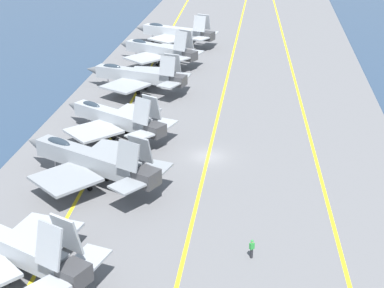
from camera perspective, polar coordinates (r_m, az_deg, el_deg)
The scene contains 12 objects.
ground_plane at distance 67.14m, azimuth 1.57°, elevation -1.52°, with size 2000.00×2000.00×0.00m, color navy.
carrier_deck at distance 67.05m, azimuth 1.57°, elevation -1.36°, with size 224.46×44.28×0.40m, color slate.
deck_stripe_foul_line at distance 67.01m, azimuth 11.99°, elevation -1.74°, with size 202.02×0.36×0.01m, color yellow.
deck_stripe_centerline at distance 66.97m, azimuth 1.57°, elevation -1.21°, with size 202.02×0.36×0.01m, color yellow.
deck_stripe_edge_line at distance 69.10m, azimuth -8.52°, elevation -0.65°, with size 202.02×0.36×0.01m, color yellow.
parked_jet_second at distance 48.72m, azimuth -17.17°, elevation -9.41°, with size 12.42×16.09×6.60m.
parked_jet_third at distance 60.73m, azimuth -9.90°, elevation -1.52°, with size 13.53×17.16×6.40m.
parked_jet_fourth at distance 72.44m, azimuth -7.53°, elevation 2.51°, with size 13.33×15.52×6.08m.
parked_jet_fifth at distance 87.94m, azimuth -5.43°, elevation 6.64°, with size 13.25×16.51×6.17m.
parked_jet_sixth at distance 101.74m, azimuth -3.35°, elevation 9.08°, with size 13.30×15.89×6.55m.
parked_jet_seventh at distance 114.08m, azimuth -1.67°, elevation 10.79°, with size 12.47×16.80×6.38m.
crew_green_vest at distance 49.38m, azimuth 5.82°, elevation -9.99°, with size 0.44×0.46×1.75m.
Camera 1 is at (-60.38, -5.86, 28.77)m, focal length 55.00 mm.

